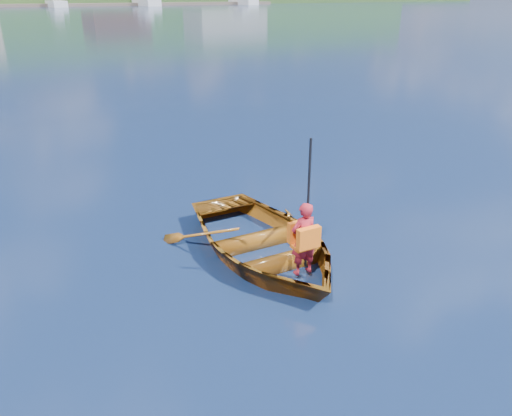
% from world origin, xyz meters
% --- Properties ---
extents(ground, '(600.00, 600.00, 0.00)m').
position_xyz_m(ground, '(0.00, 0.00, 0.00)').
color(ground, '#12233D').
rests_on(ground, ground).
extents(rowboat, '(2.68, 3.63, 0.72)m').
position_xyz_m(rowboat, '(-1.34, -0.58, 0.21)').
color(rowboat, brown).
rests_on(rowboat, ground).
extents(child_paddler, '(0.40, 0.35, 1.89)m').
position_xyz_m(child_paddler, '(-1.24, -1.49, 0.65)').
color(child_paddler, '#AD1E2C').
rests_on(child_paddler, ground).
extents(dock, '(160.02, 10.90, 0.80)m').
position_xyz_m(dock, '(10.36, 148.00, 0.40)').
color(dock, brown).
rests_on(dock, ground).
extents(marina_yachts, '(144.19, 13.98, 4.43)m').
position_xyz_m(marina_yachts, '(16.05, 143.34, 1.36)').
color(marina_yachts, silver).
rests_on(marina_yachts, ground).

